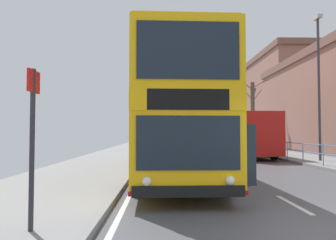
{
  "coord_description": "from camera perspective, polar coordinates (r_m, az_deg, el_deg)",
  "views": [
    {
      "loc": [
        -3.11,
        -4.91,
        1.68
      ],
      "look_at": [
        -2.88,
        5.57,
        2.1
      ],
      "focal_mm": 34.15,
      "sensor_mm": 36.0,
      "label": 1
    }
  ],
  "objects": [
    {
      "name": "bus_stop_sign_near",
      "position": [
        5.52,
        -23.04,
        -1.67
      ],
      "size": [
        0.08,
        0.44,
        2.57
      ],
      "color": "#2D2D33",
      "rests_on": "ground"
    },
    {
      "name": "double_decker_bus_main",
      "position": [
        12.2,
        0.78,
        0.51
      ],
      "size": [
        3.46,
        11.07,
        4.36
      ],
      "color": "#F4B20F",
      "rests_on": "ground"
    },
    {
      "name": "street_lamp_far_side",
      "position": [
        20.07,
        25.31,
        7.03
      ],
      "size": [
        0.28,
        0.6,
        8.21
      ],
      "color": "#38383D",
      "rests_on": "ground"
    },
    {
      "name": "pedestrian_railing_far_kerb",
      "position": [
        15.67,
        27.72,
        -5.16
      ],
      "size": [
        0.05,
        23.34,
        1.02
      ],
      "color": "#598CC6",
      "rests_on": "ground"
    },
    {
      "name": "bare_tree_far_00",
      "position": [
        34.92,
        14.88,
        1.12
      ],
      "size": [
        3.1,
        2.29,
        7.18
      ],
      "color": "brown",
      "rests_on": "ground"
    },
    {
      "name": "background_bus_far_lane",
      "position": [
        23.86,
        13.05,
        -2.41
      ],
      "size": [
        2.63,
        10.13,
        2.94
      ],
      "color": "red",
      "rests_on": "ground"
    },
    {
      "name": "background_building_00",
      "position": [
        45.64,
        22.1,
        3.4
      ],
      "size": [
        10.71,
        15.0,
        12.12
      ],
      "color": "#936656",
      "rests_on": "ground"
    },
    {
      "name": "ground",
      "position": [
        5.7,
        25.04,
        -18.85
      ],
      "size": [
        15.8,
        140.0,
        0.2
      ],
      "color": "#4F4F54"
    }
  ]
}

